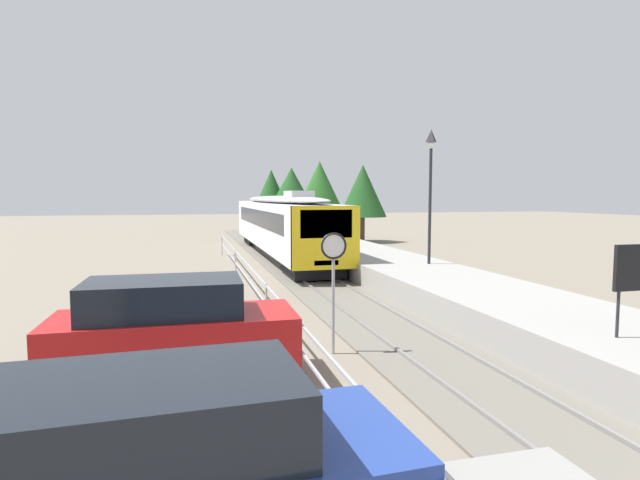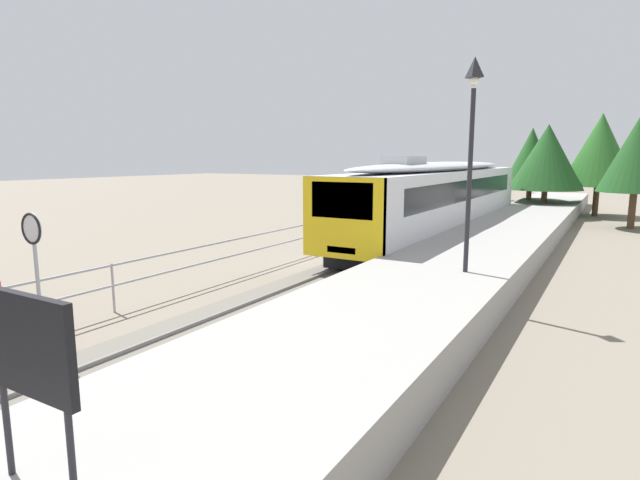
# 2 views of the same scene
# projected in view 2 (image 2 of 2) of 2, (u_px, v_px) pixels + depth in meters

# --- Properties ---
(ground_plane) EXTENTS (160.00, 160.00, 0.00)m
(ground_plane) POSITION_uv_depth(u_px,v_px,m) (324.00, 251.00, 21.03)
(ground_plane) COLOR slate
(track_rails) EXTENTS (3.20, 60.00, 0.14)m
(track_rails) POSITION_uv_depth(u_px,v_px,m) (392.00, 257.00, 19.52)
(track_rails) COLOR #6B665B
(track_rails) RESTS_ON ground
(commuter_train) EXTENTS (2.82, 20.66, 3.74)m
(commuter_train) POSITION_uv_depth(u_px,v_px,m) (441.00, 193.00, 24.35)
(commuter_train) COLOR silver
(commuter_train) RESTS_ON track_rails
(station_platform) EXTENTS (3.90, 60.00, 0.90)m
(station_platform) POSITION_uv_depth(u_px,v_px,m) (478.00, 255.00, 17.83)
(station_platform) COLOR #999691
(station_platform) RESTS_ON ground
(platform_lamp_mid_platform) EXTENTS (0.34, 0.34, 5.35)m
(platform_lamp_mid_platform) POSITION_uv_depth(u_px,v_px,m) (472.00, 125.00, 12.53)
(platform_lamp_mid_platform) COLOR #232328
(platform_lamp_mid_platform) RESTS_ON station_platform
(platform_notice_board) EXTENTS (1.20, 0.08, 1.80)m
(platform_notice_board) POSITION_uv_depth(u_px,v_px,m) (29.00, 352.00, 4.28)
(platform_notice_board) COLOR #232328
(platform_notice_board) RESTS_ON station_platform
(speed_limit_sign) EXTENTS (0.61, 0.10, 2.81)m
(speed_limit_sign) POSITION_uv_depth(u_px,v_px,m) (34.00, 248.00, 9.59)
(speed_limit_sign) COLOR #9EA0A5
(speed_limit_sign) RESTS_ON ground
(carpark_fence) EXTENTS (0.06, 36.06, 1.25)m
(carpark_fence) POSITION_uv_depth(u_px,v_px,m) (112.00, 277.00, 12.52)
(carpark_fence) COLOR #9EA0A5
(carpark_fence) RESTS_ON ground
(tree_behind_carpark) EXTENTS (3.77, 3.77, 6.08)m
(tree_behind_carpark) POSITION_uv_depth(u_px,v_px,m) (638.00, 154.00, 27.08)
(tree_behind_carpark) COLOR brown
(tree_behind_carpark) RESTS_ON ground
(tree_behind_station_far) EXTENTS (4.65, 4.65, 5.99)m
(tree_behind_station_far) POSITION_uv_depth(u_px,v_px,m) (547.00, 157.00, 32.90)
(tree_behind_station_far) COLOR brown
(tree_behind_station_far) RESTS_ON ground
(tree_distant_left) EXTENTS (3.86, 3.86, 5.92)m
(tree_distant_left) POSITION_uv_depth(u_px,v_px,m) (531.00, 159.00, 35.68)
(tree_distant_left) COLOR brown
(tree_distant_left) RESTS_ON ground
(tree_distant_centre) EXTENTS (4.55, 4.55, 6.71)m
(tree_distant_centre) POSITION_uv_depth(u_px,v_px,m) (600.00, 150.00, 33.04)
(tree_distant_centre) COLOR brown
(tree_distant_centre) RESTS_ON ground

